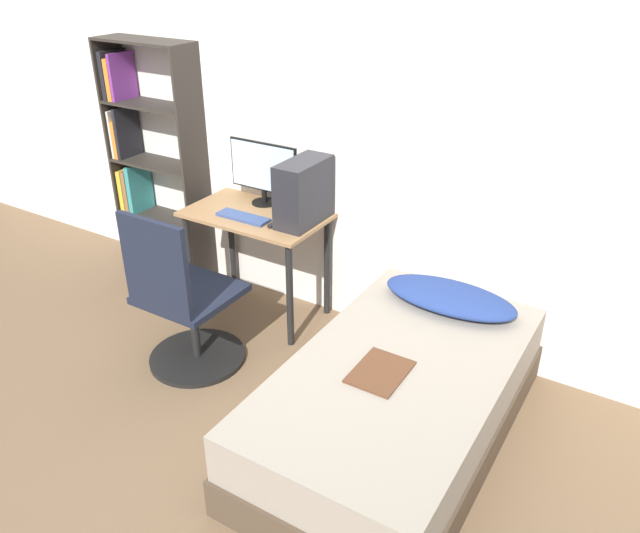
{
  "coord_description": "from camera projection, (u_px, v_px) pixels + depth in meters",
  "views": [
    {
      "loc": [
        1.81,
        -1.84,
        2.32
      ],
      "look_at": [
        0.25,
        0.69,
        0.75
      ],
      "focal_mm": 35.0,
      "sensor_mm": 36.0,
      "label": 1
    }
  ],
  "objects": [
    {
      "name": "ground_plane",
      "position": [
        212.0,
        431.0,
        3.31
      ],
      "size": [
        14.0,
        14.0,
        0.0
      ],
      "primitive_type": "plane",
      "color": "brown"
    },
    {
      "name": "wall_back",
      "position": [
        348.0,
        136.0,
        3.79
      ],
      "size": [
        8.0,
        0.05,
        2.5
      ],
      "color": "silver",
      "rests_on": "ground_plane"
    },
    {
      "name": "desk",
      "position": [
        256.0,
        232.0,
        4.1
      ],
      "size": [
        0.92,
        0.55,
        0.74
      ],
      "color": "#997047",
      "rests_on": "ground_plane"
    },
    {
      "name": "bookshelf",
      "position": [
        145.0,
        162.0,
        4.61
      ],
      "size": [
        0.75,
        0.27,
        1.72
      ],
      "color": "#2D2823",
      "rests_on": "ground_plane"
    },
    {
      "name": "office_chair",
      "position": [
        184.0,
        310.0,
        3.65
      ],
      "size": [
        0.59,
        0.59,
        1.03
      ],
      "color": "black",
      "rests_on": "ground_plane"
    },
    {
      "name": "bed",
      "position": [
        397.0,
        402.0,
        3.17
      ],
      "size": [
        1.01,
        1.82,
        0.46
      ],
      "color": "#4C3D2D",
      "rests_on": "ground_plane"
    },
    {
      "name": "pillow",
      "position": [
        450.0,
        297.0,
        3.53
      ],
      "size": [
        0.77,
        0.36,
        0.11
      ],
      "color": "navy",
      "rests_on": "bed"
    },
    {
      "name": "magazine",
      "position": [
        380.0,
        372.0,
        3.0
      ],
      "size": [
        0.24,
        0.32,
        0.01
      ],
      "color": "#56331E",
      "rests_on": "bed"
    },
    {
      "name": "monitor",
      "position": [
        263.0,
        170.0,
        4.09
      ],
      "size": [
        0.52,
        0.17,
        0.42
      ],
      "color": "black",
      "rests_on": "desk"
    },
    {
      "name": "keyboard",
      "position": [
        243.0,
        217.0,
        3.96
      ],
      "size": [
        0.36,
        0.11,
        0.02
      ],
      "color": "#33477A",
      "rests_on": "desk"
    },
    {
      "name": "pc_tower",
      "position": [
        304.0,
        192.0,
        3.82
      ],
      "size": [
        0.19,
        0.41,
        0.4
      ],
      "color": "#232328",
      "rests_on": "desk"
    },
    {
      "name": "mouse",
      "position": [
        273.0,
        225.0,
        3.85
      ],
      "size": [
        0.06,
        0.09,
        0.02
      ],
      "color": "black",
      "rests_on": "desk"
    }
  ]
}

